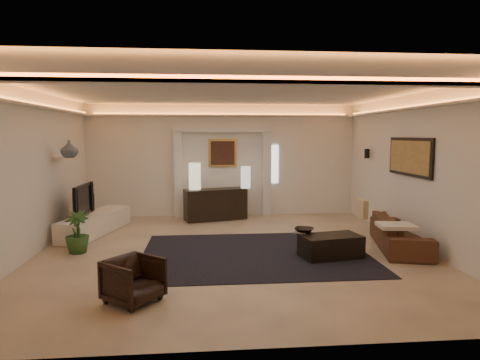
{
  "coord_description": "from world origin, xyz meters",
  "views": [
    {
      "loc": [
        -0.51,
        -7.42,
        2.13
      ],
      "look_at": [
        0.2,
        0.6,
        1.25
      ],
      "focal_mm": 31.23,
      "sensor_mm": 36.0,
      "label": 1
    }
  ],
  "objects": [
    {
      "name": "floor",
      "position": [
        0.0,
        0.0,
        0.0
      ],
      "size": [
        7.0,
        7.0,
        0.0
      ],
      "primitive_type": "plane",
      "color": "#D2B68C",
      "rests_on": "ground"
    },
    {
      "name": "ceiling",
      "position": [
        0.0,
        0.0,
        2.9
      ],
      "size": [
        7.0,
        7.0,
        0.0
      ],
      "primitive_type": "plane",
      "rotation": [
        3.14,
        0.0,
        0.0
      ],
      "color": "white",
      "rests_on": "ground"
    },
    {
      "name": "wall_back",
      "position": [
        0.0,
        3.5,
        1.45
      ],
      "size": [
        7.0,
        0.0,
        7.0
      ],
      "primitive_type": "plane",
      "rotation": [
        1.57,
        0.0,
        0.0
      ],
      "color": "white",
      "rests_on": "ground"
    },
    {
      "name": "wall_front",
      "position": [
        0.0,
        -3.5,
        1.45
      ],
      "size": [
        7.0,
        0.0,
        7.0
      ],
      "primitive_type": "plane",
      "rotation": [
        -1.57,
        0.0,
        0.0
      ],
      "color": "white",
      "rests_on": "ground"
    },
    {
      "name": "wall_left",
      "position": [
        -3.5,
        0.0,
        1.45
      ],
      "size": [
        0.0,
        7.0,
        7.0
      ],
      "primitive_type": "plane",
      "rotation": [
        1.57,
        0.0,
        1.57
      ],
      "color": "white",
      "rests_on": "ground"
    },
    {
      "name": "wall_right",
      "position": [
        3.5,
        0.0,
        1.45
      ],
      "size": [
        0.0,
        7.0,
        7.0
      ],
      "primitive_type": "plane",
      "rotation": [
        1.57,
        0.0,
        -1.57
      ],
      "color": "white",
      "rests_on": "ground"
    },
    {
      "name": "cove_soffit",
      "position": [
        0.0,
        0.0,
        2.62
      ],
      "size": [
        7.0,
        7.0,
        0.04
      ],
      "primitive_type": "cube",
      "color": "silver",
      "rests_on": "ceiling"
    },
    {
      "name": "daylight_slit",
      "position": [
        1.35,
        3.48,
        1.35
      ],
      "size": [
        0.25,
        0.03,
        1.0
      ],
      "primitive_type": "cube",
      "color": "white",
      "rests_on": "wall_back"
    },
    {
      "name": "area_rug",
      "position": [
        0.4,
        -0.2,
        0.01
      ],
      "size": [
        4.0,
        3.0,
        0.01
      ],
      "primitive_type": "cube",
      "color": "black",
      "rests_on": "ground"
    },
    {
      "name": "pilaster_left",
      "position": [
        -1.15,
        3.4,
        1.1
      ],
      "size": [
        0.22,
        0.2,
        2.2
      ],
      "primitive_type": "cube",
      "color": "silver",
      "rests_on": "ground"
    },
    {
      "name": "pilaster_right",
      "position": [
        1.15,
        3.4,
        1.1
      ],
      "size": [
        0.22,
        0.2,
        2.2
      ],
      "primitive_type": "cube",
      "color": "silver",
      "rests_on": "ground"
    },
    {
      "name": "alcove_header",
      "position": [
        0.0,
        3.4,
        2.25
      ],
      "size": [
        2.52,
        0.2,
        0.12
      ],
      "primitive_type": "cube",
      "color": "silver",
      "rests_on": "wall_back"
    },
    {
      "name": "painting_frame",
      "position": [
        0.0,
        3.47,
        1.65
      ],
      "size": [
        0.74,
        0.04,
        0.74
      ],
      "primitive_type": "cube",
      "color": "tan",
      "rests_on": "wall_back"
    },
    {
      "name": "painting_canvas",
      "position": [
        0.0,
        3.44,
        1.65
      ],
      "size": [
        0.62,
        0.02,
        0.62
      ],
      "primitive_type": "cube",
      "color": "#4C2D1E",
      "rests_on": "wall_back"
    },
    {
      "name": "art_panel_frame",
      "position": [
        3.47,
        0.3,
        1.7
      ],
      "size": [
        0.04,
        1.64,
        0.74
      ],
      "primitive_type": "cube",
      "color": "black",
      "rests_on": "wall_right"
    },
    {
      "name": "art_panel_gold",
      "position": [
        3.44,
        0.3,
        1.7
      ],
      "size": [
        0.02,
        1.5,
        0.62
      ],
      "primitive_type": "cube",
      "color": "tan",
      "rests_on": "wall_right"
    },
    {
      "name": "wall_sconce",
      "position": [
        3.38,
        2.2,
        1.68
      ],
      "size": [
        0.12,
        0.12,
        0.22
      ],
      "primitive_type": "cylinder",
      "color": "black",
      "rests_on": "wall_right"
    },
    {
      "name": "wall_niche",
      "position": [
        -3.44,
        1.4,
        1.65
      ],
      "size": [
        0.1,
        0.55,
        0.04
      ],
      "primitive_type": "cube",
      "color": "silver",
      "rests_on": "wall_left"
    },
    {
      "name": "console",
      "position": [
        -0.21,
        2.88,
        0.4
      ],
      "size": [
        1.6,
        0.87,
        0.77
      ],
      "primitive_type": "cube",
      "rotation": [
        0.0,
        0.0,
        0.27
      ],
      "color": "black",
      "rests_on": "ground"
    },
    {
      "name": "lamp_left",
      "position": [
        -0.72,
        2.86,
        1.09
      ],
      "size": [
        0.29,
        0.29,
        0.65
      ],
      "primitive_type": "cylinder",
      "rotation": [
        0.0,
        0.0,
        0.0
      ],
      "color": "#FBF3C2",
      "rests_on": "console"
    },
    {
      "name": "lamp_right",
      "position": [
        0.55,
        2.97,
        1.09
      ],
      "size": [
        0.28,
        0.28,
        0.55
      ],
      "primitive_type": "cylinder",
      "rotation": [
        0.0,
        0.0,
        0.17
      ],
      "color": "beige",
      "rests_on": "console"
    },
    {
      "name": "media_ledge",
      "position": [
        -2.83,
        1.65,
        0.23
      ],
      "size": [
        1.11,
        2.33,
        0.42
      ],
      "primitive_type": "cube",
      "rotation": [
        0.0,
        0.0,
        -0.25
      ],
      "color": "#EFE0CA",
      "rests_on": "ground"
    },
    {
      "name": "tv",
      "position": [
        -3.11,
        1.43,
        0.78
      ],
      "size": [
        1.16,
        0.2,
        0.66
      ],
      "primitive_type": "imported",
      "rotation": [
        0.0,
        0.0,
        1.53
      ],
      "color": "black",
      "rests_on": "media_ledge"
    },
    {
      "name": "figurine",
      "position": [
        -3.02,
        2.08,
        0.64
      ],
      "size": [
        0.15,
        0.15,
        0.38
      ],
      "primitive_type": "cylinder",
      "rotation": [
        0.0,
        0.0,
        0.07
      ],
      "color": "black",
      "rests_on": "media_ledge"
    },
    {
      "name": "ginger_jar",
      "position": [
        -3.15,
        1.11,
        1.84
      ],
      "size": [
        0.41,
        0.41,
        0.34
      ],
      "primitive_type": "imported",
      "rotation": [
        0.0,
        0.0,
        0.31
      ],
      "color": "slate",
      "rests_on": "wall_niche"
    },
    {
      "name": "plant",
      "position": [
        -2.78,
        0.18,
        0.38
      ],
      "size": [
        0.48,
        0.48,
        0.76
      ],
      "primitive_type": "imported",
      "rotation": [
        0.0,
        0.0,
        -0.14
      ],
      "color": "#2B5321",
      "rests_on": "ground"
    },
    {
      "name": "sofa",
      "position": [
        3.15,
        -0.07,
        0.29
      ],
      "size": [
        2.12,
        1.22,
        0.58
      ],
      "primitive_type": "imported",
      "rotation": [
        0.0,
        0.0,
        1.34
      ],
      "color": "brown",
      "rests_on": "ground"
    },
    {
      "name": "throw_blanket",
      "position": [
        2.82,
        -0.58,
        0.55
      ],
      "size": [
        0.65,
        0.56,
        0.07
      ],
      "primitive_type": "cube",
      "rotation": [
        0.0,
        0.0,
        -0.12
      ],
      "color": "beige",
      "rests_on": "sofa"
    },
    {
      "name": "throw_pillow",
      "position": [
        2.87,
        1.13,
        0.55
      ],
      "size": [
        0.15,
        0.41,
        0.4
      ],
      "primitive_type": "cube",
      "rotation": [
        0.0,
        0.0,
        0.07
      ],
      "color": "#CEB785",
      "rests_on": "sofa"
    },
    {
      "name": "coffee_table",
      "position": [
        1.68,
        -0.52,
        0.2
      ],
      "size": [
        1.11,
        0.75,
        0.38
      ],
      "primitive_type": "cube",
      "rotation": [
        0.0,
        0.0,
        0.2
      ],
      "color": "black",
      "rests_on": "ground"
    },
    {
      "name": "bowl",
      "position": [
        1.27,
        -0.29,
        0.45
      ],
      "size": [
        0.44,
        0.44,
        0.08
      ],
      "primitive_type": "imported",
      "rotation": [
        0.0,
        0.0,
        -0.36
      ],
      "color": "black",
      "rests_on": "coffee_table"
    },
    {
      "name": "magazine",
      "position": [
        1.18,
        -0.28,
        0.42
      ],
      "size": [
        0.28,
        0.24,
        0.03
      ],
      "primitive_type": "cube",
      "rotation": [
        0.0,
        0.0,
        -0.35
      ],
      "color": "silver",
      "rests_on": "coffee_table"
    },
    {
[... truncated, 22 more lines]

